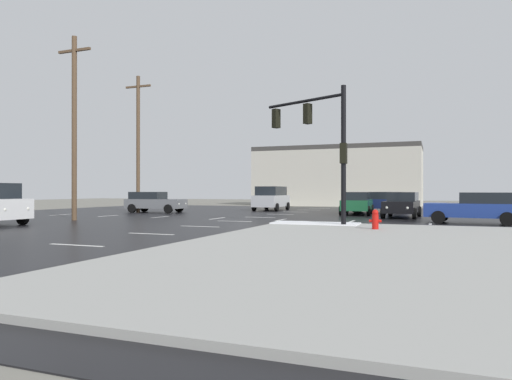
# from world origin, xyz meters

# --- Properties ---
(ground_plane) EXTENTS (120.00, 120.00, 0.00)m
(ground_plane) POSITION_xyz_m (0.00, 0.00, 0.00)
(ground_plane) COLOR slate
(road_asphalt) EXTENTS (44.00, 44.00, 0.02)m
(road_asphalt) POSITION_xyz_m (0.00, 0.00, 0.01)
(road_asphalt) COLOR black
(road_asphalt) RESTS_ON ground_plane
(sidewalk_corner) EXTENTS (18.00, 18.00, 0.14)m
(sidewalk_corner) POSITION_xyz_m (12.00, -12.00, 0.07)
(sidewalk_corner) COLOR #9E9E99
(sidewalk_corner) RESTS_ON ground_plane
(snow_strip_curbside) EXTENTS (4.00, 1.60, 0.06)m
(snow_strip_curbside) POSITION_xyz_m (5.00, -4.00, 0.17)
(snow_strip_curbside) COLOR white
(snow_strip_curbside) RESTS_ON sidewalk_corner
(lane_markings) EXTENTS (36.15, 36.15, 0.01)m
(lane_markings) POSITION_xyz_m (1.20, -1.38, 0.02)
(lane_markings) COLOR silver
(lane_markings) RESTS_ON road_asphalt
(traffic_signal_mast) EXTENTS (4.29, 2.11, 6.21)m
(traffic_signal_mast) POSITION_xyz_m (5.33, -4.18, 4.24)
(traffic_signal_mast) COLOR black
(traffic_signal_mast) RESTS_ON sidewalk_corner
(fire_hydrant) EXTENTS (0.48, 0.26, 0.79)m
(fire_hydrant) POSITION_xyz_m (7.98, -6.11, 0.54)
(fire_hydrant) COLOR red
(fire_hydrant) RESTS_ON sidewalk_corner
(strip_building_background) EXTENTS (18.44, 8.00, 6.72)m
(strip_building_background) POSITION_xyz_m (-0.27, 28.45, 3.36)
(strip_building_background) COLOR beige
(strip_building_background) RESTS_ON ground_plane
(suv_silver) EXTENTS (2.26, 4.87, 2.03)m
(suv_silver) POSITION_xyz_m (-2.81, 12.24, 1.09)
(suv_silver) COLOR #B7BABF
(suv_silver) RESTS_ON road_asphalt
(sedan_navy) EXTENTS (4.58, 2.12, 1.58)m
(sedan_navy) POSITION_xyz_m (6.33, 11.28, 0.85)
(sedan_navy) COLOR #141E47
(sedan_navy) RESTS_ON road_asphalt
(sedan_blue) EXTENTS (4.68, 2.43, 1.58)m
(sedan_blue) POSITION_xyz_m (12.17, 0.58, 0.85)
(sedan_blue) COLOR navy
(sedan_blue) RESTS_ON road_asphalt
(sedan_black) EXTENTS (2.22, 4.61, 1.58)m
(sedan_black) POSITION_xyz_m (8.30, 5.12, 0.85)
(sedan_black) COLOR black
(sedan_black) RESTS_ON road_asphalt
(sedan_grey) EXTENTS (4.63, 2.28, 1.58)m
(sedan_grey) POSITION_xyz_m (-9.99, 5.34, 0.85)
(sedan_grey) COLOR slate
(sedan_grey) RESTS_ON road_asphalt
(sedan_green) EXTENTS (2.20, 4.61, 1.58)m
(sedan_green) POSITION_xyz_m (5.15, 7.41, 0.85)
(sedan_green) COLOR #195933
(sedan_green) RESTS_ON road_asphalt
(utility_pole_mid) EXTENTS (2.20, 0.28, 10.39)m
(utility_pole_mid) POSITION_xyz_m (-8.75, -4.49, 5.42)
(utility_pole_mid) COLOR brown
(utility_pole_mid) RESTS_ON ground_plane
(utility_pole_far) EXTENTS (2.20, 0.28, 10.50)m
(utility_pole_far) POSITION_xyz_m (-11.08, 4.86, 5.47)
(utility_pole_far) COLOR brown
(utility_pole_far) RESTS_ON ground_plane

